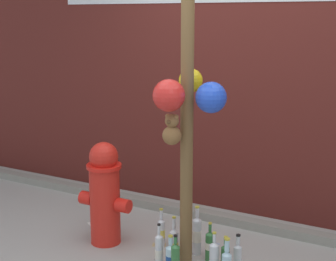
{
  "coord_description": "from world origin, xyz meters",
  "views": [
    {
      "loc": [
        1.67,
        -3.01,
        1.9
      ],
      "look_at": [
        -0.15,
        0.28,
        1.05
      ],
      "focal_mm": 54.78,
      "sensor_mm": 36.0,
      "label": 1
    }
  ],
  "objects_px": {
    "bottle_1": "(170,257)",
    "bottle_6": "(214,261)",
    "bottle_7": "(210,245)",
    "memorial_post": "(188,74)",
    "bottle_5": "(161,232)",
    "bottle_9": "(174,242)",
    "bottle_3": "(159,250)",
    "bottle_0": "(238,256)",
    "fire_hydrant": "(105,193)",
    "bottle_4": "(197,235)",
    "bottle_10": "(225,260)"
  },
  "relations": [
    {
      "from": "bottle_4",
      "to": "bottle_7",
      "type": "distance_m",
      "value": 0.15
    },
    {
      "from": "bottle_6",
      "to": "bottle_7",
      "type": "distance_m",
      "value": 0.31
    },
    {
      "from": "bottle_9",
      "to": "bottle_1",
      "type": "bearing_deg",
      "value": -68.72
    },
    {
      "from": "bottle_3",
      "to": "bottle_9",
      "type": "distance_m",
      "value": 0.19
    },
    {
      "from": "bottle_0",
      "to": "bottle_3",
      "type": "distance_m",
      "value": 0.6
    },
    {
      "from": "bottle_3",
      "to": "bottle_5",
      "type": "distance_m",
      "value": 0.34
    },
    {
      "from": "fire_hydrant",
      "to": "bottle_7",
      "type": "height_order",
      "value": "fire_hydrant"
    },
    {
      "from": "bottle_1",
      "to": "bottle_7",
      "type": "distance_m",
      "value": 0.35
    },
    {
      "from": "bottle_1",
      "to": "memorial_post",
      "type": "bearing_deg",
      "value": 58.09
    },
    {
      "from": "bottle_0",
      "to": "bottle_6",
      "type": "bearing_deg",
      "value": -115.43
    },
    {
      "from": "bottle_10",
      "to": "bottle_5",
      "type": "bearing_deg",
      "value": 161.59
    },
    {
      "from": "bottle_0",
      "to": "bottle_5",
      "type": "distance_m",
      "value": 0.72
    },
    {
      "from": "bottle_1",
      "to": "bottle_9",
      "type": "relative_size",
      "value": 0.82
    },
    {
      "from": "bottle_0",
      "to": "bottle_7",
      "type": "bearing_deg",
      "value": 168.35
    },
    {
      "from": "fire_hydrant",
      "to": "bottle_4",
      "type": "relative_size",
      "value": 2.15
    },
    {
      "from": "fire_hydrant",
      "to": "bottle_10",
      "type": "xyz_separation_m",
      "value": [
        1.13,
        -0.06,
        -0.31
      ]
    },
    {
      "from": "fire_hydrant",
      "to": "bottle_7",
      "type": "xyz_separation_m",
      "value": [
        0.92,
        0.13,
        -0.32
      ]
    },
    {
      "from": "memorial_post",
      "to": "bottle_9",
      "type": "height_order",
      "value": "memorial_post"
    },
    {
      "from": "bottle_5",
      "to": "bottle_9",
      "type": "relative_size",
      "value": 0.97
    },
    {
      "from": "bottle_5",
      "to": "bottle_9",
      "type": "height_order",
      "value": "bottle_9"
    },
    {
      "from": "bottle_6",
      "to": "bottle_4",
      "type": "bearing_deg",
      "value": 132.58
    },
    {
      "from": "bottle_5",
      "to": "bottle_7",
      "type": "distance_m",
      "value": 0.46
    },
    {
      "from": "bottle_6",
      "to": "bottle_9",
      "type": "bearing_deg",
      "value": 157.46
    },
    {
      "from": "memorial_post",
      "to": "bottle_3",
      "type": "bearing_deg",
      "value": -152.34
    },
    {
      "from": "bottle_5",
      "to": "bottle_9",
      "type": "xyz_separation_m",
      "value": [
        0.19,
        -0.12,
        -0.01
      ]
    },
    {
      "from": "bottle_3",
      "to": "bottle_6",
      "type": "distance_m",
      "value": 0.46
    },
    {
      "from": "bottle_7",
      "to": "bottle_5",
      "type": "bearing_deg",
      "value": 176.12
    },
    {
      "from": "bottle_7",
      "to": "bottle_9",
      "type": "relative_size",
      "value": 0.92
    },
    {
      "from": "memorial_post",
      "to": "bottle_4",
      "type": "distance_m",
      "value": 1.35
    },
    {
      "from": "bottle_4",
      "to": "bottle_6",
      "type": "distance_m",
      "value": 0.43
    },
    {
      "from": "memorial_post",
      "to": "bottle_9",
      "type": "xyz_separation_m",
      "value": [
        -0.15,
        0.09,
        -1.37
      ]
    },
    {
      "from": "bottle_0",
      "to": "bottle_5",
      "type": "relative_size",
      "value": 0.87
    },
    {
      "from": "bottle_9",
      "to": "bottle_5",
      "type": "bearing_deg",
      "value": 146.95
    },
    {
      "from": "bottle_6",
      "to": "bottle_9",
      "type": "xyz_separation_m",
      "value": [
        -0.43,
        0.18,
        -0.02
      ]
    },
    {
      "from": "fire_hydrant",
      "to": "bottle_9",
      "type": "xyz_separation_m",
      "value": [
        0.64,
        0.04,
        -0.32
      ]
    },
    {
      "from": "bottle_1",
      "to": "bottle_10",
      "type": "xyz_separation_m",
      "value": [
        0.41,
        0.1,
        0.03
      ]
    },
    {
      "from": "memorial_post",
      "to": "bottle_6",
      "type": "relative_size",
      "value": 6.82
    },
    {
      "from": "bottle_1",
      "to": "bottle_0",
      "type": "bearing_deg",
      "value": 28.28
    },
    {
      "from": "bottle_5",
      "to": "bottle_0",
      "type": "bearing_deg",
      "value": -6.68
    },
    {
      "from": "bottle_3",
      "to": "bottle_6",
      "type": "xyz_separation_m",
      "value": [
        0.46,
        0.01,
        0.02
      ]
    },
    {
      "from": "bottle_6",
      "to": "bottle_3",
      "type": "bearing_deg",
      "value": -179.2
    },
    {
      "from": "memorial_post",
      "to": "bottle_7",
      "type": "distance_m",
      "value": 1.39
    },
    {
      "from": "bottle_0",
      "to": "bottle_5",
      "type": "height_order",
      "value": "bottle_5"
    },
    {
      "from": "bottle_1",
      "to": "bottle_10",
      "type": "distance_m",
      "value": 0.42
    },
    {
      "from": "bottle_1",
      "to": "bottle_6",
      "type": "xyz_separation_m",
      "value": [
        0.35,
        0.03,
        0.04
      ]
    },
    {
      "from": "bottle_1",
      "to": "bottle_9",
      "type": "height_order",
      "value": "bottle_9"
    },
    {
      "from": "bottle_0",
      "to": "bottle_9",
      "type": "bearing_deg",
      "value": -175.97
    },
    {
      "from": "bottle_1",
      "to": "bottle_5",
      "type": "distance_m",
      "value": 0.42
    },
    {
      "from": "bottle_0",
      "to": "bottle_7",
      "type": "relative_size",
      "value": 0.92
    },
    {
      "from": "memorial_post",
      "to": "bottle_4",
      "type": "bearing_deg",
      "value": 94.28
    }
  ]
}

